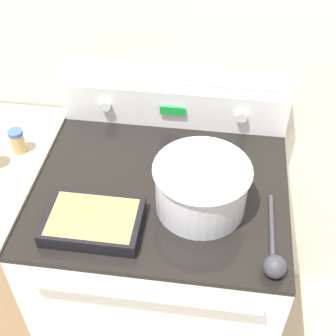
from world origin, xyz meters
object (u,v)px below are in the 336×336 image
ladle (274,260)px  spice_jar_blue_cap (18,141)px  mixing_bowl (201,185)px  casserole_dish (93,221)px

ladle → spice_jar_blue_cap: bearing=157.5°
mixing_bowl → casserole_dish: (-0.30, -0.12, -0.06)m
mixing_bowl → casserole_dish: bearing=-157.5°
casserole_dish → spice_jar_blue_cap: spice_jar_blue_cap is taller
mixing_bowl → ladle: 0.29m
mixing_bowl → casserole_dish: 0.33m
ladle → spice_jar_blue_cap: size_ratio=3.60×
ladle → spice_jar_blue_cap: spice_jar_blue_cap is taller
mixing_bowl → spice_jar_blue_cap: (-0.63, 0.16, -0.03)m
mixing_bowl → casserole_dish: size_ratio=1.03×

